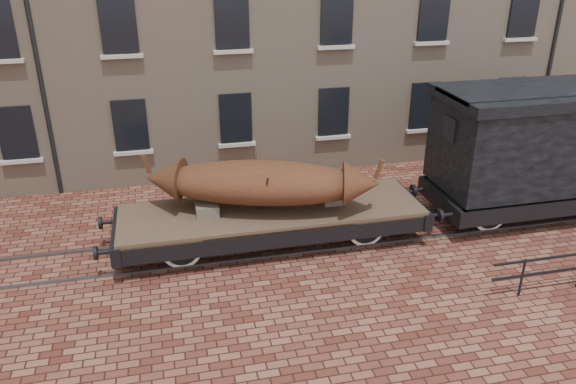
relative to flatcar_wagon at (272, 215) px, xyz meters
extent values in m
plane|color=#4F231B|center=(2.27, 0.00, -0.87)|extent=(90.00, 90.00, 0.00)
cube|color=black|center=(-7.23, 4.96, 1.33)|extent=(1.10, 0.12, 1.70)
cube|color=beige|center=(-7.23, 4.90, 0.38)|extent=(1.30, 0.18, 0.12)
cube|color=black|center=(-3.73, 4.96, 1.33)|extent=(1.10, 0.12, 1.70)
cube|color=beige|center=(-3.73, 4.90, 0.38)|extent=(1.30, 0.18, 0.12)
cube|color=black|center=(-0.23, 4.96, 1.33)|extent=(1.10, 0.12, 1.70)
cube|color=beige|center=(-0.23, 4.90, 0.38)|extent=(1.30, 0.18, 0.12)
cube|color=black|center=(3.27, 4.96, 1.33)|extent=(1.10, 0.12, 1.70)
cube|color=beige|center=(3.27, 4.90, 0.38)|extent=(1.30, 0.18, 0.12)
cube|color=black|center=(6.77, 4.96, 1.33)|extent=(1.10, 0.12, 1.70)
cube|color=beige|center=(6.77, 4.90, 0.38)|extent=(1.30, 0.18, 0.12)
cube|color=black|center=(10.27, 4.96, 1.33)|extent=(1.10, 0.12, 1.70)
cube|color=beige|center=(10.27, 4.90, 0.38)|extent=(1.30, 0.18, 0.12)
cube|color=beige|center=(-7.23, 4.90, 3.58)|extent=(1.30, 0.18, 0.12)
cube|color=black|center=(-3.73, 4.96, 4.53)|extent=(1.10, 0.12, 1.70)
cube|color=beige|center=(-3.73, 4.90, 3.58)|extent=(1.30, 0.18, 0.12)
cube|color=black|center=(-0.23, 4.96, 4.53)|extent=(1.10, 0.12, 1.70)
cube|color=beige|center=(-0.23, 4.90, 3.58)|extent=(1.30, 0.18, 0.12)
cube|color=black|center=(3.27, 4.96, 4.53)|extent=(1.10, 0.12, 1.70)
cube|color=beige|center=(3.27, 4.90, 3.58)|extent=(1.30, 0.18, 0.12)
cube|color=black|center=(6.77, 4.96, 4.53)|extent=(1.10, 0.12, 1.70)
cube|color=beige|center=(6.77, 4.90, 3.58)|extent=(1.30, 0.18, 0.12)
cube|color=black|center=(10.27, 4.96, 4.53)|extent=(1.10, 0.12, 1.70)
cube|color=beige|center=(10.27, 4.90, 3.58)|extent=(1.30, 0.18, 0.12)
cube|color=#59595E|center=(2.27, -0.72, -0.84)|extent=(30.00, 0.08, 0.06)
cube|color=#59595E|center=(2.27, 0.72, -0.84)|extent=(30.00, 0.08, 0.06)
cylinder|color=black|center=(5.27, -3.80, -0.37)|extent=(0.06, 0.06, 1.00)
cube|color=#433529|center=(0.00, 0.00, 0.16)|extent=(8.19, 2.40, 0.13)
cube|color=black|center=(0.00, -1.11, -0.11)|extent=(8.19, 0.17, 0.49)
cube|color=black|center=(0.00, 1.11, -0.11)|extent=(8.19, 0.17, 0.49)
cube|color=black|center=(-4.10, 0.00, -0.11)|extent=(0.24, 2.51, 0.49)
cylinder|color=black|center=(-4.40, -0.82, -0.11)|extent=(0.38, 0.11, 0.11)
cylinder|color=black|center=(-4.59, -0.82, -0.11)|extent=(0.09, 0.35, 0.35)
cylinder|color=black|center=(-4.40, 0.82, -0.11)|extent=(0.38, 0.11, 0.11)
cylinder|color=black|center=(-4.59, 0.82, -0.11)|extent=(0.09, 0.35, 0.35)
cube|color=black|center=(4.10, 0.00, -0.11)|extent=(0.24, 2.51, 0.49)
cylinder|color=black|center=(4.40, -0.82, -0.11)|extent=(0.38, 0.11, 0.11)
cylinder|color=black|center=(4.59, -0.82, -0.11)|extent=(0.09, 0.35, 0.35)
cylinder|color=black|center=(4.40, 0.82, -0.11)|extent=(0.38, 0.11, 0.11)
cylinder|color=black|center=(4.59, 0.82, -0.11)|extent=(0.09, 0.35, 0.35)
cylinder|color=black|center=(-2.51, 0.00, -0.35)|extent=(0.11, 2.08, 0.11)
cylinder|color=white|center=(-2.51, -0.72, -0.35)|extent=(1.05, 0.08, 1.05)
cylinder|color=black|center=(-2.51, -0.72, -0.35)|extent=(0.86, 0.11, 0.86)
cube|color=black|center=(-2.51, -0.85, -0.09)|extent=(0.98, 0.09, 0.11)
cylinder|color=white|center=(-2.51, 0.72, -0.35)|extent=(1.05, 0.08, 1.05)
cylinder|color=black|center=(-2.51, 0.72, -0.35)|extent=(0.86, 0.11, 0.86)
cube|color=black|center=(-2.51, 0.85, -0.09)|extent=(0.98, 0.09, 0.11)
cylinder|color=black|center=(2.51, 0.00, -0.35)|extent=(0.11, 2.08, 0.11)
cylinder|color=white|center=(2.51, -0.72, -0.35)|extent=(1.05, 0.08, 1.05)
cylinder|color=black|center=(2.51, -0.72, -0.35)|extent=(0.86, 0.11, 0.86)
cube|color=black|center=(2.51, -0.85, -0.09)|extent=(0.98, 0.09, 0.11)
cylinder|color=white|center=(2.51, 0.72, -0.35)|extent=(1.05, 0.08, 1.05)
cylinder|color=black|center=(2.51, 0.72, -0.35)|extent=(0.86, 0.11, 0.86)
cube|color=black|center=(2.51, 0.85, -0.09)|extent=(0.98, 0.09, 0.11)
cube|color=black|center=(0.00, 0.00, -0.27)|extent=(4.37, 0.07, 0.07)
cube|color=#685D50|center=(-1.75, 0.00, 0.37)|extent=(0.60, 0.55, 0.31)
cube|color=#685D50|center=(1.75, 0.00, 0.37)|extent=(0.60, 0.55, 0.31)
ellipsoid|color=#523115|center=(-0.26, 0.00, 1.01)|extent=(5.84, 3.25, 1.12)
cone|color=#523115|center=(-2.79, 0.75, 1.06)|extent=(1.22, 1.29, 1.06)
cube|color=#523115|center=(-3.21, 0.88, 1.47)|extent=(0.24, 0.17, 0.54)
cone|color=#523115|center=(2.27, -0.75, 1.06)|extent=(1.22, 1.29, 1.06)
cube|color=#523115|center=(2.69, -0.88, 1.47)|extent=(0.24, 0.17, 0.54)
cylinder|color=#36291E|center=(-0.26, -0.45, 0.88)|extent=(0.05, 0.95, 1.35)
cylinder|color=#36291E|center=(-0.26, 0.45, 0.88)|extent=(0.05, 0.95, 1.35)
cube|color=black|center=(8.42, -1.22, -0.10)|extent=(6.64, 0.18, 0.50)
cube|color=black|center=(8.42, 1.22, -0.10)|extent=(6.64, 0.18, 0.50)
cube|color=black|center=(5.10, 0.00, -0.10)|extent=(0.24, 2.66, 0.50)
cylinder|color=black|center=(4.60, -0.89, -0.10)|extent=(0.09, 0.35, 0.35)
cylinder|color=black|center=(4.60, 0.89, -0.10)|extent=(0.09, 0.35, 0.35)
cylinder|color=black|center=(6.31, 0.00, -0.34)|extent=(0.11, 2.10, 0.11)
cylinder|color=white|center=(6.31, -0.72, -0.34)|extent=(1.06, 0.08, 1.06)
cylinder|color=black|center=(6.31, -0.72, -0.34)|extent=(0.87, 0.11, 0.87)
cylinder|color=white|center=(6.31, 0.72, -0.34)|extent=(1.06, 0.08, 1.06)
cylinder|color=black|center=(6.31, 0.72, -0.34)|extent=(0.87, 0.11, 0.87)
cube|color=black|center=(8.42, 0.00, 1.51)|extent=(6.64, 2.66, 2.54)
cube|color=black|center=(8.42, 0.00, 2.93)|extent=(6.84, 2.81, 0.31)
cube|color=black|center=(8.42, 0.00, 3.06)|extent=(6.84, 1.88, 0.13)
cube|color=black|center=(5.08, 0.00, 2.12)|extent=(0.09, 0.66, 0.66)
camera|label=1|loc=(-2.67, -13.50, 6.97)|focal=35.00mm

